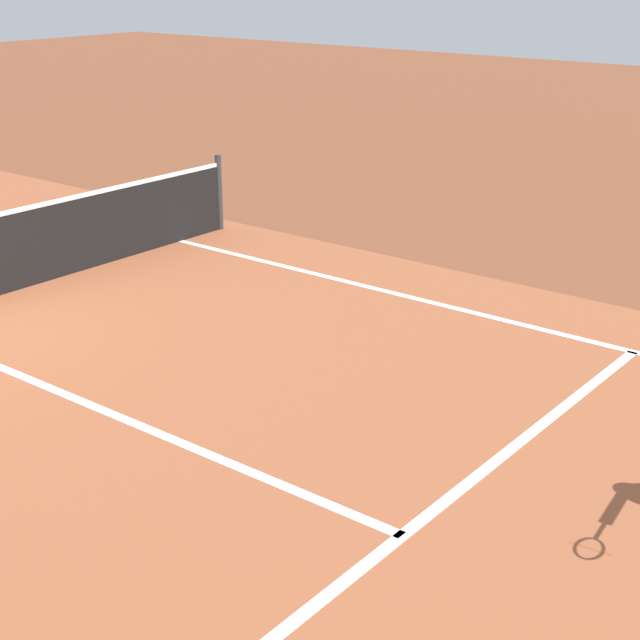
# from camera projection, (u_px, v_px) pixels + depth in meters

# --- Properties ---
(line_sideline_right) EXTENTS (0.10, 11.89, 0.01)m
(line_sideline_right) POSITION_uv_depth(u_px,v_px,m) (590.00, 341.00, 9.79)
(line_sideline_right) COLOR white
(line_sideline_right) RESTS_ON ground_plane
(line_service_near) EXTENTS (8.22, 0.10, 0.01)m
(line_service_near) POSITION_uv_depth(u_px,v_px,m) (402.00, 535.00, 6.51)
(line_service_near) COLOR white
(line_service_near) RESTS_ON ground_plane
(line_center_service) EXTENTS (0.10, 6.40, 0.01)m
(line_center_service) POSITION_uv_depth(u_px,v_px,m) (95.00, 407.00, 8.36)
(line_center_service) COLOR white
(line_center_service) RESTS_ON ground_plane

